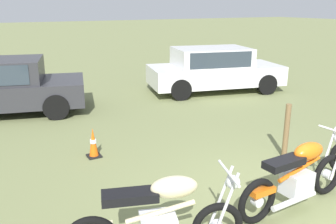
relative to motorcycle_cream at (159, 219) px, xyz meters
name	(u,v)px	position (x,y,z in m)	size (l,w,h in m)	color
ground_plane	(285,204)	(2.12, 0.14, -0.49)	(120.00, 120.00, 0.00)	olive
motorcycle_cream	(159,219)	(0.00, 0.00, 0.00)	(1.97, 0.91, 1.02)	black
motorcycle_orange	(298,176)	(2.18, 0.02, -0.01)	(2.09, 0.64, 1.02)	black
car_white	(213,67)	(5.30, 6.42, 0.31)	(4.56, 2.74, 1.43)	silver
traffic_cone	(93,144)	(0.21, 3.09, -0.23)	(0.25, 0.25, 0.57)	#EA590F
fence_post_wooden	(286,131)	(3.36, 1.37, 0.02)	(0.10, 0.10, 1.03)	brown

